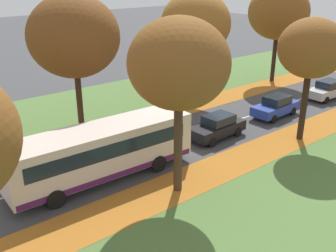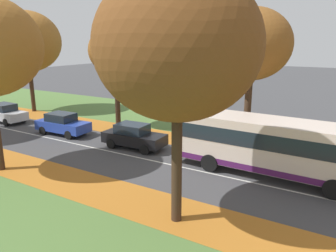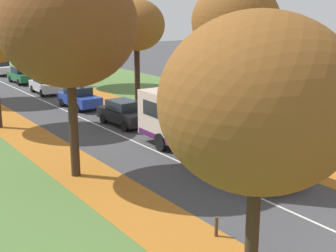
{
  "view_description": "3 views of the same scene",
  "coord_description": "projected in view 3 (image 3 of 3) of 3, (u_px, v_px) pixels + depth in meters",
  "views": [
    {
      "loc": [
        18.48,
        1.62,
        10.79
      ],
      "look_at": [
        2.19,
        14.68,
        2.36
      ],
      "focal_mm": 42.0,
      "sensor_mm": 36.0,
      "label": 1
    },
    {
      "loc": [
        -15.18,
        7.08,
        6.92
      ],
      "look_at": [
        0.67,
        16.54,
        2.07
      ],
      "focal_mm": 35.0,
      "sensor_mm": 36.0,
      "label": 2
    },
    {
      "loc": [
        -13.05,
        -6.11,
        7.49
      ],
      "look_at": [
        -0.43,
        12.0,
        1.82
      ],
      "focal_mm": 50.0,
      "sensor_mm": 36.0,
      "label": 3
    }
  ],
  "objects": [
    {
      "name": "leaf_litter_left",
      "position": [
        73.0,
        166.0,
        22.52
      ],
      "size": [
        2.8,
        60.0,
        0.0
      ],
      "primitive_type": "cube",
      "color": "#B26B23",
      "rests_on": "grass_verge_left"
    },
    {
      "name": "car_white_trailing",
      "position": [
        1.0,
        67.0,
        52.37
      ],
      "size": [
        1.82,
        4.22,
        1.62
      ],
      "color": "silver",
      "rests_on": "ground"
    },
    {
      "name": "bollard_third",
      "position": [
        216.0,
        227.0,
        15.59
      ],
      "size": [
        0.12,
        0.12,
        0.71
      ],
      "primitive_type": "cylinder",
      "color": "#4C3823",
      "rests_on": "ground"
    },
    {
      "name": "tree_left_nearest",
      "position": [
        259.0,
        103.0,
        10.43
      ],
      "size": [
        4.56,
        4.56,
        7.46
      ],
      "color": "#382619",
      "rests_on": "ground"
    },
    {
      "name": "bus",
      "position": [
        213.0,
        128.0,
        22.83
      ],
      "size": [
        2.87,
        10.46,
        2.98
      ],
      "color": "beige",
      "rests_on": "ground"
    },
    {
      "name": "tree_right_far",
      "position": [
        78.0,
        14.0,
        43.28
      ],
      "size": [
        6.36,
        6.36,
        9.67
      ],
      "color": "#382619",
      "rests_on": "ground"
    },
    {
      "name": "car_black_lead",
      "position": [
        124.0,
        113.0,
        30.08
      ],
      "size": [
        1.93,
        4.27,
        1.62
      ],
      "color": "black",
      "rests_on": "ground"
    },
    {
      "name": "car_blue_following",
      "position": [
        79.0,
        97.0,
        35.21
      ],
      "size": [
        1.94,
        4.28,
        1.62
      ],
      "color": "#233D9E",
      "rests_on": "ground"
    },
    {
      "name": "leaf_litter_right",
      "position": [
        218.0,
        137.0,
        27.61
      ],
      "size": [
        2.8,
        60.0,
        0.0
      ],
      "primitive_type": "cube",
      "color": "#B26B23",
      "rests_on": "grass_verge_right"
    },
    {
      "name": "car_silver_third_in_line",
      "position": [
        45.0,
        84.0,
        41.03
      ],
      "size": [
        1.89,
        4.25,
        1.62
      ],
      "color": "#B7BABF",
      "rests_on": "ground"
    },
    {
      "name": "road_centre_line",
      "position": [
        102.0,
        127.0,
        29.84
      ],
      "size": [
        0.12,
        80.0,
        0.01
      ],
      "primitive_type": "cube",
      "color": "silver",
      "rests_on": "ground"
    },
    {
      "name": "car_green_fourth_in_line",
      "position": [
        22.0,
        75.0,
        46.68
      ],
      "size": [
        1.83,
        4.22,
        1.62
      ],
      "color": "#1E6038",
      "rests_on": "ground"
    },
    {
      "name": "tree_right_mid",
      "position": [
        136.0,
        26.0,
        34.17
      ],
      "size": [
        4.18,
        4.18,
        8.03
      ],
      "color": "black",
      "rests_on": "ground"
    },
    {
      "name": "tree_left_near",
      "position": [
        68.0,
        25.0,
        19.64
      ],
      "size": [
        5.9,
        5.9,
        9.39
      ],
      "color": "#382619",
      "rests_on": "ground"
    },
    {
      "name": "tree_right_near",
      "position": [
        236.0,
        22.0,
        25.45
      ],
      "size": [
        4.83,
        4.83,
        8.86
      ],
      "color": "#422D1E",
      "rests_on": "ground"
    },
    {
      "name": "grass_verge_right",
      "position": [
        212.0,
        109.0,
        34.93
      ],
      "size": [
        12.0,
        90.0,
        0.01
      ],
      "primitive_type": "cube",
      "color": "#517538",
      "rests_on": "ground"
    }
  ]
}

